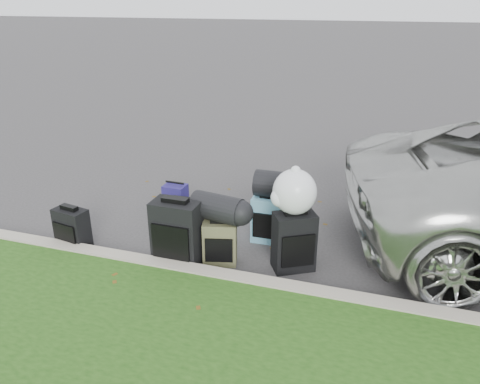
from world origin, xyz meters
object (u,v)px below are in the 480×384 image
(suitcase_large_black_left, at_px, (177,233))
(suitcase_olive, at_px, (220,243))
(tote_green, at_px, (183,210))
(tote_navy, at_px, (175,196))
(suitcase_teal, at_px, (269,219))
(suitcase_large_black_right, at_px, (294,242))
(suitcase_small_black, at_px, (72,229))

(suitcase_large_black_left, bearing_deg, suitcase_olive, 18.86)
(tote_green, distance_m, tote_navy, 0.48)
(tote_green, bearing_deg, tote_navy, 125.45)
(suitcase_teal, relative_size, suitcase_large_black_right, 0.87)
(suitcase_small_black, xyz_separation_m, suitcase_olive, (1.78, 0.21, 0.00))
(suitcase_large_black_left, relative_size, tote_green, 2.47)
(tote_green, height_order, tote_navy, tote_navy)
(suitcase_large_black_left, distance_m, tote_green, 1.10)
(suitcase_olive, relative_size, tote_green, 1.66)
(suitcase_large_black_left, height_order, suitcase_large_black_right, suitcase_large_black_left)
(tote_navy, bearing_deg, suitcase_large_black_right, -27.56)
(tote_green, bearing_deg, suitcase_olive, -46.90)
(suitcase_small_black, bearing_deg, tote_green, 58.62)
(suitcase_large_black_left, bearing_deg, suitcase_large_black_right, 13.15)
(suitcase_large_black_left, bearing_deg, suitcase_small_black, -177.01)
(suitcase_small_black, xyz_separation_m, tote_navy, (0.65, 1.45, -0.08))
(suitcase_small_black, bearing_deg, tote_navy, 75.83)
(tote_navy, bearing_deg, suitcase_small_black, -111.82)
(suitcase_teal, bearing_deg, suitcase_small_black, -159.46)
(suitcase_large_black_right, relative_size, tote_green, 2.17)
(tote_green, relative_size, tote_navy, 0.92)
(suitcase_large_black_left, xyz_separation_m, tote_navy, (-0.68, 1.39, -0.21))
(suitcase_small_black, height_order, tote_green, suitcase_small_black)
(tote_green, xyz_separation_m, tote_navy, (-0.29, 0.39, 0.01))
(suitcase_small_black, distance_m, suitcase_teal, 2.34)
(suitcase_small_black, distance_m, tote_green, 1.43)
(suitcase_small_black, relative_size, suitcase_large_black_right, 0.76)
(suitcase_large_black_right, bearing_deg, tote_green, 126.17)
(suitcase_teal, distance_m, suitcase_large_black_right, 0.68)
(suitcase_large_black_left, distance_m, suitcase_teal, 1.17)
(suitcase_large_black_left, xyz_separation_m, suitcase_olive, (0.45, 0.15, -0.12))
(suitcase_large_black_right, height_order, tote_green, suitcase_large_black_right)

